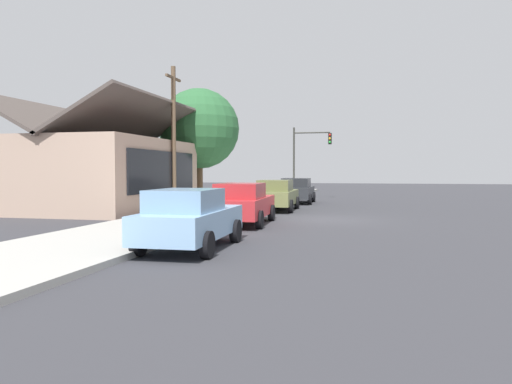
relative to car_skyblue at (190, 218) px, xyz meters
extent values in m
plane|color=#38383D|center=(8.67, -2.68, -0.81)|extent=(120.00, 120.00, 0.00)
cube|color=#B2AFA8|center=(8.67, 2.92, -0.73)|extent=(60.00, 4.20, 0.16)
cube|color=#8CB7E0|center=(0.10, 0.00, -0.13)|extent=(4.38, 1.82, 0.70)
cube|color=#779CBE|center=(-0.33, -0.01, 0.50)|extent=(2.12, 1.57, 0.56)
cylinder|color=black|center=(1.43, 0.90, -0.48)|extent=(0.66, 0.24, 0.66)
cylinder|color=black|center=(1.47, -0.83, -0.48)|extent=(0.66, 0.24, 0.66)
cylinder|color=black|center=(-1.26, 0.83, -0.48)|extent=(0.66, 0.24, 0.66)
cylinder|color=black|center=(-1.22, -0.89, -0.48)|extent=(0.66, 0.24, 0.66)
cube|color=red|center=(6.14, 0.19, -0.13)|extent=(4.72, 2.03, 0.70)
cube|color=#A9272B|center=(5.68, 0.16, 0.50)|extent=(2.31, 1.69, 0.56)
cylinder|color=black|center=(7.53, 1.16, -0.48)|extent=(0.67, 0.25, 0.66)
cylinder|color=black|center=(7.62, -0.63, -0.48)|extent=(0.67, 0.25, 0.66)
cylinder|color=black|center=(4.66, 1.00, -0.48)|extent=(0.67, 0.25, 0.66)
cylinder|color=black|center=(4.76, -0.78, -0.48)|extent=(0.67, 0.25, 0.66)
cube|color=olive|center=(12.74, 0.14, -0.13)|extent=(4.53, 1.95, 0.70)
cube|color=#61683C|center=(12.30, 0.13, 0.50)|extent=(2.20, 1.65, 0.56)
cylinder|color=black|center=(14.09, 1.09, -0.48)|extent=(0.67, 0.25, 0.66)
cylinder|color=black|center=(14.16, -0.69, -0.48)|extent=(0.67, 0.25, 0.66)
cylinder|color=black|center=(11.33, 0.98, -0.48)|extent=(0.67, 0.25, 0.66)
cylinder|color=black|center=(11.40, -0.80, -0.48)|extent=(0.67, 0.25, 0.66)
cube|color=#2D3035|center=(18.72, -0.02, -0.13)|extent=(4.40, 1.99, 0.70)
cube|color=#27292D|center=(18.29, -0.03, 0.50)|extent=(2.14, 1.70, 0.56)
cylinder|color=black|center=(20.04, 0.95, -0.48)|extent=(0.67, 0.24, 0.66)
cylinder|color=black|center=(20.10, -0.90, -0.48)|extent=(0.67, 0.24, 0.66)
cylinder|color=black|center=(17.35, 0.86, -0.48)|extent=(0.67, 0.24, 0.66)
cylinder|color=black|center=(17.40, -0.99, -0.48)|extent=(0.67, 0.24, 0.66)
cube|color=tan|center=(11.09, 9.32, 1.02)|extent=(9.69, 7.31, 3.67)
cube|color=black|center=(11.09, 5.62, 1.21)|extent=(7.76, 0.08, 2.06)
cube|color=#514742|center=(11.09, 7.49, 3.83)|extent=(10.29, 3.95, 2.20)
cube|color=#514742|center=(11.09, 11.14, 3.83)|extent=(10.29, 3.95, 2.20)
cylinder|color=brown|center=(17.76, 6.17, 0.85)|extent=(0.44, 0.44, 3.34)
sphere|color=#2D6638|center=(17.76, 6.17, 3.93)|extent=(5.12, 5.12, 5.12)
cylinder|color=#383833|center=(23.38, 0.92, 1.79)|extent=(0.14, 0.14, 5.20)
cylinder|color=#383833|center=(23.38, -0.38, 3.99)|extent=(0.10, 2.60, 0.10)
cube|color=black|center=(23.38, -1.68, 3.54)|extent=(0.28, 0.24, 0.80)
sphere|color=red|center=(23.23, -1.68, 3.80)|extent=(0.16, 0.16, 0.16)
sphere|color=yellow|center=(23.23, -1.68, 3.54)|extent=(0.16, 0.16, 0.16)
sphere|color=green|center=(23.23, -1.68, 3.28)|extent=(0.16, 0.16, 0.16)
cylinder|color=brown|center=(12.05, 5.52, 2.94)|extent=(0.24, 0.24, 7.50)
cube|color=brown|center=(12.05, 5.52, 6.09)|extent=(1.80, 0.12, 0.12)
cylinder|color=red|center=(4.72, 1.52, -0.38)|extent=(0.22, 0.22, 0.55)
sphere|color=red|center=(4.72, 1.52, -0.03)|extent=(0.18, 0.18, 0.18)
camera|label=1|loc=(-12.01, -4.63, 1.25)|focal=34.34mm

